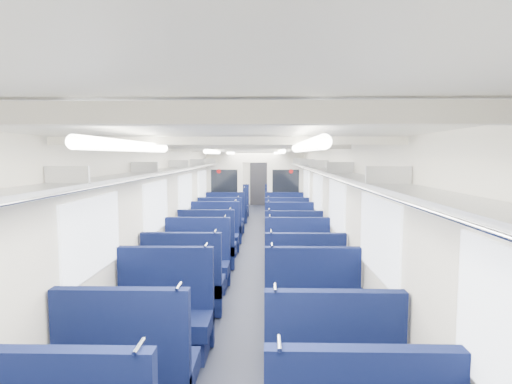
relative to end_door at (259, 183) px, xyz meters
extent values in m
cube|color=black|center=(0.00, -8.94, -1.00)|extent=(2.80, 18.00, 0.01)
cube|color=white|center=(0.00, -8.94, 1.35)|extent=(2.80, 18.00, 0.01)
cube|color=silver|center=(-1.40, -8.94, 0.18)|extent=(0.02, 18.00, 2.35)
cube|color=#101738|center=(-1.39, -8.94, -0.65)|extent=(0.03, 17.90, 0.70)
cube|color=silver|center=(1.40, -8.94, 0.18)|extent=(0.02, 18.00, 2.35)
cube|color=#101738|center=(1.39, -8.94, -0.65)|extent=(0.03, 17.90, 0.70)
cube|color=silver|center=(0.00, 0.06, 0.18)|extent=(2.80, 0.02, 2.35)
cube|color=#B2B5BA|center=(-1.22, -8.94, 0.97)|extent=(0.34, 17.40, 0.04)
cylinder|color=silver|center=(-1.04, -8.94, 0.95)|extent=(0.02, 17.40, 0.02)
cube|color=#B2B5BA|center=(-1.22, -14.94, 1.05)|extent=(0.34, 0.03, 0.14)
cube|color=#B2B5BA|center=(-1.22, -12.94, 1.05)|extent=(0.34, 0.03, 0.14)
cube|color=#B2B5BA|center=(-1.22, -10.94, 1.05)|extent=(0.34, 0.03, 0.14)
cube|color=#B2B5BA|center=(-1.22, -8.94, 1.05)|extent=(0.34, 0.03, 0.14)
cube|color=#B2B5BA|center=(-1.22, -6.94, 1.05)|extent=(0.34, 0.03, 0.14)
cube|color=#B2B5BA|center=(-1.22, -4.94, 1.05)|extent=(0.34, 0.03, 0.14)
cube|color=#B2B5BA|center=(-1.22, -2.94, 1.05)|extent=(0.34, 0.03, 0.14)
cube|color=#B2B5BA|center=(-1.22, -0.94, 1.05)|extent=(0.34, 0.03, 0.14)
cube|color=#B2B5BA|center=(1.22, -8.94, 0.97)|extent=(0.34, 17.40, 0.04)
cylinder|color=silver|center=(1.04, -8.94, 0.95)|extent=(0.02, 17.40, 0.02)
cube|color=#B2B5BA|center=(1.22, -14.94, 1.05)|extent=(0.34, 0.03, 0.14)
cube|color=#B2B5BA|center=(1.22, -12.94, 1.05)|extent=(0.34, 0.03, 0.14)
cube|color=#B2B5BA|center=(1.22, -10.94, 1.05)|extent=(0.34, 0.03, 0.14)
cube|color=#B2B5BA|center=(1.22, -8.94, 1.05)|extent=(0.34, 0.03, 0.14)
cube|color=#B2B5BA|center=(1.22, -6.94, 1.05)|extent=(0.34, 0.03, 0.14)
cube|color=#B2B5BA|center=(1.22, -4.94, 1.05)|extent=(0.34, 0.03, 0.14)
cube|color=#B2B5BA|center=(1.22, -2.94, 1.05)|extent=(0.34, 0.03, 0.14)
cube|color=#B2B5BA|center=(1.22, -0.94, 1.05)|extent=(0.34, 0.03, 0.14)
cube|color=white|center=(-1.38, -14.14, 0.42)|extent=(0.02, 1.30, 0.75)
cube|color=white|center=(-1.38, -11.84, 0.42)|extent=(0.02, 1.30, 0.75)
cube|color=white|center=(-1.38, -9.54, 0.42)|extent=(0.02, 1.30, 0.75)
cube|color=white|center=(-1.38, -7.24, 0.42)|extent=(0.02, 1.30, 0.75)
cube|color=white|center=(-1.38, -4.44, 0.42)|extent=(0.02, 1.30, 0.75)
cube|color=white|center=(-1.38, -2.14, 0.42)|extent=(0.02, 1.30, 0.75)
cube|color=white|center=(1.38, -14.14, 0.42)|extent=(0.02, 1.30, 0.75)
cube|color=white|center=(1.38, -11.84, 0.42)|extent=(0.02, 1.30, 0.75)
cube|color=white|center=(1.38, -9.54, 0.42)|extent=(0.02, 1.30, 0.75)
cube|color=white|center=(1.38, -7.24, 0.42)|extent=(0.02, 1.30, 0.75)
cube|color=white|center=(1.38, -4.44, 0.42)|extent=(0.02, 1.30, 0.75)
cube|color=white|center=(1.38, -2.14, 0.42)|extent=(0.02, 1.30, 0.75)
cube|color=silver|center=(0.00, -16.94, 1.31)|extent=(2.70, 0.06, 0.06)
cube|color=silver|center=(0.00, -14.94, 1.31)|extent=(2.70, 0.06, 0.06)
cube|color=silver|center=(0.00, -12.94, 1.31)|extent=(2.70, 0.06, 0.06)
cube|color=silver|center=(0.00, -10.94, 1.31)|extent=(2.70, 0.06, 0.06)
cube|color=silver|center=(0.00, -8.94, 1.31)|extent=(2.70, 0.06, 0.06)
cube|color=silver|center=(0.00, -6.94, 1.31)|extent=(2.70, 0.06, 0.06)
cube|color=silver|center=(0.00, -4.94, 1.31)|extent=(2.70, 0.06, 0.06)
cube|color=silver|center=(0.00, -2.94, 1.31)|extent=(2.70, 0.06, 0.06)
cube|color=silver|center=(0.00, -0.94, 1.31)|extent=(2.70, 0.06, 0.06)
cylinder|color=white|center=(-0.55, -15.44, 1.26)|extent=(0.07, 1.60, 0.07)
cylinder|color=white|center=(-0.55, -11.44, 1.26)|extent=(0.07, 1.60, 0.07)
cylinder|color=white|center=(-0.55, -7.94, 1.26)|extent=(0.07, 1.60, 0.07)
cylinder|color=white|center=(-0.55, -3.44, 1.26)|extent=(0.07, 1.60, 0.07)
cylinder|color=white|center=(0.55, -15.44, 1.26)|extent=(0.07, 1.60, 0.07)
cylinder|color=white|center=(0.55, -11.44, 1.26)|extent=(0.07, 1.60, 0.07)
cylinder|color=white|center=(0.55, -7.94, 1.26)|extent=(0.07, 1.60, 0.07)
cylinder|color=white|center=(0.55, -3.44, 1.26)|extent=(0.07, 1.60, 0.07)
cube|color=black|center=(0.00, 0.00, 0.00)|extent=(0.75, 0.06, 2.00)
cube|color=silver|center=(-0.88, -6.41, 0.18)|extent=(1.05, 0.08, 2.35)
cube|color=black|center=(-0.87, -6.46, 0.40)|extent=(0.76, 0.02, 0.80)
cylinder|color=#B50C0D|center=(-1.02, -6.46, 0.75)|extent=(0.12, 0.01, 0.12)
cube|color=silver|center=(0.88, -6.41, 0.18)|extent=(1.05, 0.08, 2.35)
cube|color=black|center=(0.87, -6.46, 0.40)|extent=(0.76, 0.02, 0.80)
cylinder|color=#B50C0D|center=(1.02, -6.46, 0.75)|extent=(0.12, 0.01, 0.12)
cube|color=silver|center=(0.00, -6.41, 1.17)|extent=(0.70, 0.08, 0.35)
cylinder|color=silver|center=(-0.37, -15.96, 0.19)|extent=(0.02, 0.16, 0.02)
cylinder|color=silver|center=(0.37, -15.91, 0.19)|extent=(0.02, 0.16, 0.02)
cube|color=#0E1743|center=(-0.83, -14.74, -0.63)|extent=(1.08, 0.57, 0.19)
cube|color=#0E1743|center=(-0.83, -14.97, -0.40)|extent=(1.08, 0.10, 1.15)
cylinder|color=silver|center=(-0.37, -14.97, 0.19)|extent=(0.02, 0.16, 0.02)
cube|color=#0E1743|center=(0.83, -14.75, -0.63)|extent=(1.08, 0.57, 0.19)
cube|color=#0E1743|center=(0.83, -14.98, -0.40)|extent=(1.08, 0.10, 1.15)
cylinder|color=silver|center=(0.37, -14.98, 0.19)|extent=(0.02, 0.16, 0.02)
cube|color=#0E1743|center=(-0.83, -13.75, -0.63)|extent=(1.08, 0.57, 0.19)
cube|color=#0E1438|center=(-0.83, -13.75, -0.86)|extent=(0.99, 0.45, 0.28)
cube|color=#0E1743|center=(-0.83, -13.52, -0.40)|extent=(1.08, 0.10, 1.15)
cylinder|color=silver|center=(-0.37, -13.52, 0.19)|extent=(0.02, 0.16, 0.02)
cube|color=#0E1743|center=(0.83, -13.73, -0.63)|extent=(1.08, 0.57, 0.19)
cube|color=#0E1438|center=(0.83, -13.73, -0.86)|extent=(0.99, 0.45, 0.28)
cube|color=#0E1743|center=(0.83, -13.50, -0.40)|extent=(1.08, 0.10, 1.15)
cylinder|color=silver|center=(0.37, -13.50, 0.19)|extent=(0.02, 0.16, 0.02)
cube|color=#0E1743|center=(-0.83, -12.44, -0.63)|extent=(1.08, 0.57, 0.19)
cube|color=#0E1438|center=(-0.83, -12.44, -0.86)|extent=(0.99, 0.45, 0.28)
cube|color=#0E1743|center=(-0.83, -12.67, -0.40)|extent=(1.08, 0.10, 1.15)
cylinder|color=silver|center=(-0.37, -12.67, 0.19)|extent=(0.02, 0.16, 0.02)
cube|color=#0E1743|center=(0.83, -12.44, -0.63)|extent=(1.08, 0.57, 0.19)
cube|color=#0E1438|center=(0.83, -12.44, -0.86)|extent=(0.99, 0.45, 0.28)
cube|color=#0E1743|center=(0.83, -12.67, -0.40)|extent=(1.08, 0.10, 1.15)
cylinder|color=silver|center=(0.37, -12.67, 0.19)|extent=(0.02, 0.16, 0.02)
cube|color=#0E1743|center=(-0.83, -11.56, -0.63)|extent=(1.08, 0.57, 0.19)
cube|color=#0E1438|center=(-0.83, -11.56, -0.86)|extent=(0.99, 0.45, 0.28)
cube|color=#0E1743|center=(-0.83, -11.33, -0.40)|extent=(1.08, 0.10, 1.15)
cylinder|color=silver|center=(-0.37, -11.33, 0.19)|extent=(0.02, 0.16, 0.02)
cube|color=#0E1743|center=(0.83, -11.53, -0.63)|extent=(1.08, 0.57, 0.19)
cube|color=#0E1438|center=(0.83, -11.53, -0.86)|extent=(0.99, 0.45, 0.28)
cube|color=#0E1743|center=(0.83, -11.30, -0.40)|extent=(1.08, 0.10, 1.15)
cylinder|color=silver|center=(0.37, -11.30, 0.19)|extent=(0.02, 0.16, 0.02)
cube|color=#0E1743|center=(-0.83, -10.14, -0.63)|extent=(1.08, 0.57, 0.19)
cube|color=#0E1438|center=(-0.83, -10.14, -0.86)|extent=(0.99, 0.45, 0.28)
cube|color=#0E1743|center=(-0.83, -10.37, -0.40)|extent=(1.08, 0.10, 1.15)
cylinder|color=silver|center=(-0.37, -10.37, 0.19)|extent=(0.02, 0.16, 0.02)
cube|color=#0E1743|center=(0.83, -10.25, -0.63)|extent=(1.08, 0.57, 0.19)
cube|color=#0E1438|center=(0.83, -10.25, -0.86)|extent=(0.99, 0.45, 0.28)
cube|color=#0E1743|center=(0.83, -10.48, -0.40)|extent=(1.08, 0.10, 1.15)
cylinder|color=silver|center=(0.37, -10.48, 0.19)|extent=(0.02, 0.16, 0.02)
cube|color=#0E1743|center=(-0.83, -9.20, -0.63)|extent=(1.08, 0.57, 0.19)
cube|color=#0E1438|center=(-0.83, -9.20, -0.86)|extent=(0.99, 0.45, 0.28)
cube|color=#0E1743|center=(-0.83, -8.97, -0.40)|extent=(1.08, 0.10, 1.15)
cylinder|color=silver|center=(-0.37, -8.97, 0.19)|extent=(0.02, 0.16, 0.02)
cube|color=#0E1743|center=(0.83, -9.30, -0.63)|extent=(1.08, 0.57, 0.19)
cube|color=#0E1438|center=(0.83, -9.30, -0.86)|extent=(0.99, 0.45, 0.28)
cube|color=#0E1743|center=(0.83, -9.06, -0.40)|extent=(1.08, 0.10, 1.15)
cylinder|color=silver|center=(0.37, -9.06, 0.19)|extent=(0.02, 0.16, 0.02)
cube|color=#0E1743|center=(-0.83, -7.85, -0.63)|extent=(1.08, 0.57, 0.19)
cube|color=#0E1438|center=(-0.83, -7.85, -0.86)|extent=(0.99, 0.45, 0.28)
cube|color=#0E1743|center=(-0.83, -8.08, -0.40)|extent=(1.08, 0.10, 1.15)
cylinder|color=silver|center=(-0.37, -8.08, 0.19)|extent=(0.02, 0.16, 0.02)
cube|color=#0E1743|center=(0.83, -7.84, -0.63)|extent=(1.08, 0.57, 0.19)
cube|color=#0E1438|center=(0.83, -7.84, -0.86)|extent=(0.99, 0.45, 0.28)
cube|color=#0E1743|center=(0.83, -8.07, -0.40)|extent=(1.08, 0.10, 1.15)
cylinder|color=silver|center=(0.37, -8.07, 0.19)|extent=(0.02, 0.16, 0.02)
cube|color=#0E1743|center=(-0.83, -6.91, -0.63)|extent=(1.08, 0.57, 0.19)
cube|color=#0E1438|center=(-0.83, -6.91, -0.86)|extent=(0.99, 0.45, 0.28)
cube|color=#0E1743|center=(-0.83, -6.68, -0.40)|extent=(1.08, 0.10, 1.15)
cylinder|color=silver|center=(-0.37, -6.68, 0.19)|extent=(0.02, 0.16, 0.02)
cube|color=#0E1743|center=(0.83, -6.88, -0.63)|extent=(1.08, 0.57, 0.19)
cube|color=#0E1438|center=(0.83, -6.88, -0.86)|extent=(0.99, 0.45, 0.28)
cube|color=#0E1743|center=(0.83, -6.65, -0.40)|extent=(1.08, 0.10, 1.15)
cylinder|color=silver|center=(0.37, -6.65, 0.19)|extent=(0.02, 0.16, 0.02)
cube|color=#0E1743|center=(-0.83, -4.76, -0.63)|extent=(1.08, 0.57, 0.19)
cube|color=#0E1438|center=(-0.83, -4.76, -0.86)|extent=(0.99, 0.45, 0.28)
cube|color=#0E1743|center=(-0.83, -5.00, -0.40)|extent=(1.08, 0.10, 1.15)
cylinder|color=silver|center=(-0.37, -5.00, 0.19)|extent=(0.02, 0.16, 0.02)
cube|color=#0E1743|center=(0.83, -4.73, -0.63)|extent=(1.08, 0.57, 0.19)
cube|color=#0E1438|center=(0.83, -4.73, -0.86)|extent=(0.99, 0.45, 0.28)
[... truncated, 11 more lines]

